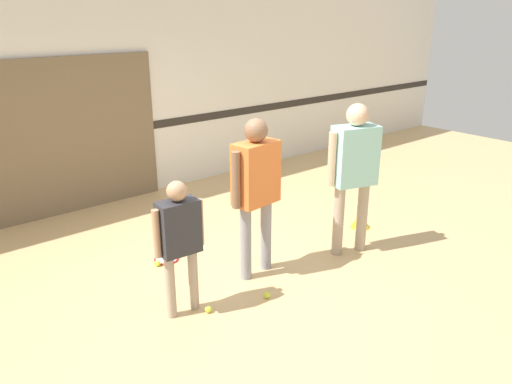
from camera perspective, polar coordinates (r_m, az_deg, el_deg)
The scene contains 11 objects.
ground_plane at distance 5.37m, azimuth -2.67°, elevation -9.39°, with size 16.00×16.00×0.00m, color tan.
wall_back at distance 7.30m, azimuth -17.14°, elevation 10.98°, with size 16.00×0.07×3.20m.
wall_panel at distance 7.08m, azimuth -22.27°, elevation 5.56°, with size 2.95×0.05×2.09m.
person_instructor at distance 4.98m, azimuth -0.00°, elevation 1.23°, with size 0.63×0.31×1.67m.
person_student_left at distance 4.43m, azimuth -8.77°, elevation -4.77°, with size 0.49×0.22×1.28m.
person_student_right at distance 5.55m, azimuth 11.16°, elevation 3.22°, with size 0.63×0.40×1.72m.
racket_spare_on_floor at distance 5.76m, azimuth -10.16°, elevation -7.44°, with size 0.43×0.46×0.03m.
tennis_ball_near_instructor at distance 4.95m, azimuth 1.26°, elevation -11.68°, with size 0.07×0.07×0.07m, color #CCE038.
tennis_ball_by_spare_racket at distance 5.61m, azimuth -11.18°, elevation -8.00°, with size 0.07×0.07×0.07m, color #CCE038.
tennis_ball_stray_left at distance 4.76m, azimuth -5.46°, elevation -13.20°, with size 0.07×0.07×0.07m, color #CCE038.
training_cone at distance 6.55m, azimuth 11.86°, elevation -3.15°, with size 0.24×0.24×0.21m.
Camera 1 is at (-2.80, -3.75, 2.63)m, focal length 35.00 mm.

